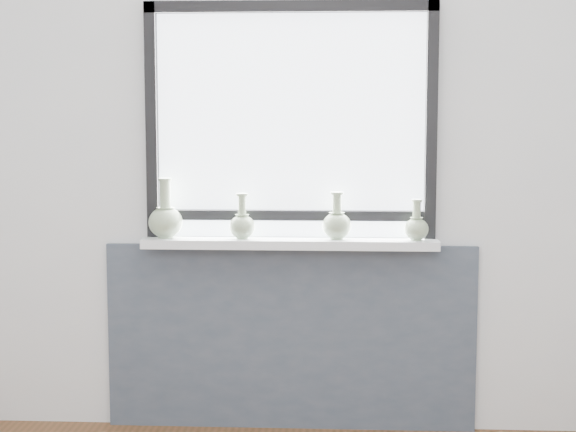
{
  "coord_description": "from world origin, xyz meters",
  "views": [
    {
      "loc": [
        0.2,
        -2.19,
        1.44
      ],
      "look_at": [
        0.0,
        1.55,
        1.02
      ],
      "focal_mm": 55.0,
      "sensor_mm": 36.0,
      "label": 1
    }
  ],
  "objects_px": {
    "windowsill": "(290,243)",
    "vase_b": "(242,224)",
    "vase_a": "(166,219)",
    "vase_c": "(337,223)",
    "vase_d": "(416,227)"
  },
  "relations": [
    {
      "from": "vase_a",
      "to": "vase_d",
      "type": "distance_m",
      "value": 1.12
    },
    {
      "from": "vase_a",
      "to": "vase_c",
      "type": "relative_size",
      "value": 1.28
    },
    {
      "from": "windowsill",
      "to": "vase_b",
      "type": "distance_m",
      "value": 0.23
    },
    {
      "from": "vase_a",
      "to": "windowsill",
      "type": "bearing_deg",
      "value": 0.48
    },
    {
      "from": "vase_c",
      "to": "vase_d",
      "type": "relative_size",
      "value": 1.16
    },
    {
      "from": "windowsill",
      "to": "vase_a",
      "type": "height_order",
      "value": "vase_a"
    },
    {
      "from": "vase_a",
      "to": "vase_b",
      "type": "distance_m",
      "value": 0.35
    },
    {
      "from": "windowsill",
      "to": "vase_d",
      "type": "relative_size",
      "value": 7.23
    },
    {
      "from": "windowsill",
      "to": "vase_b",
      "type": "relative_size",
      "value": 6.47
    },
    {
      "from": "vase_b",
      "to": "vase_a",
      "type": "bearing_deg",
      "value": 178.24
    },
    {
      "from": "vase_a",
      "to": "vase_b",
      "type": "bearing_deg",
      "value": -1.76
    },
    {
      "from": "vase_d",
      "to": "windowsill",
      "type": "bearing_deg",
      "value": 177.16
    },
    {
      "from": "vase_d",
      "to": "vase_a",
      "type": "bearing_deg",
      "value": 178.82
    },
    {
      "from": "vase_a",
      "to": "vase_c",
      "type": "distance_m",
      "value": 0.77
    },
    {
      "from": "vase_b",
      "to": "vase_d",
      "type": "height_order",
      "value": "vase_b"
    }
  ]
}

